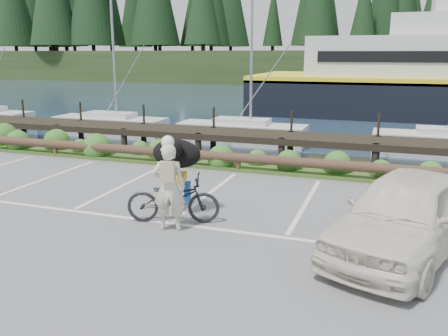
% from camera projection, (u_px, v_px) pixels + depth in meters
% --- Properties ---
extents(ground, '(72.00, 72.00, 0.00)m').
position_uv_depth(ground, '(178.00, 218.00, 10.87)').
color(ground, '#5D5E60').
extents(harbor_backdrop, '(170.00, 160.00, 30.00)m').
position_uv_depth(harbor_backdrop, '(368.00, 74.00, 82.68)').
color(harbor_backdrop, '#1C2E43').
rests_on(harbor_backdrop, ground).
extents(vegetation_strip, '(34.00, 1.60, 0.10)m').
position_uv_depth(vegetation_strip, '(245.00, 165.00, 15.72)').
color(vegetation_strip, '#3D5B21').
rests_on(vegetation_strip, ground).
extents(log_rail, '(32.00, 0.30, 0.60)m').
position_uv_depth(log_rail, '(238.00, 171.00, 15.09)').
color(log_rail, '#443021').
rests_on(log_rail, ground).
extents(bicycle, '(2.18, 1.27, 1.08)m').
position_uv_depth(bicycle, '(173.00, 199.00, 10.47)').
color(bicycle, black).
rests_on(bicycle, ground).
extents(cyclist, '(0.79, 0.63, 1.89)m').
position_uv_depth(cyclist, '(169.00, 187.00, 9.91)').
color(cyclist, beige).
rests_on(cyclist, ground).
extents(dog, '(0.89, 1.30, 0.68)m').
position_uv_depth(dog, '(176.00, 154.00, 10.91)').
color(dog, black).
rests_on(dog, bicycle).
extents(parked_car, '(3.28, 4.90, 1.55)m').
position_uv_depth(parked_car, '(406.00, 214.00, 8.78)').
color(parked_car, silver).
rests_on(parked_car, ground).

